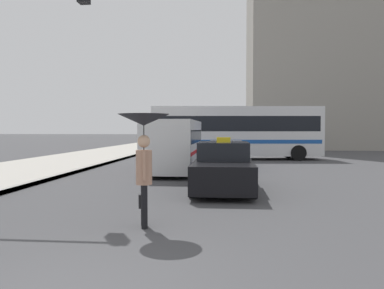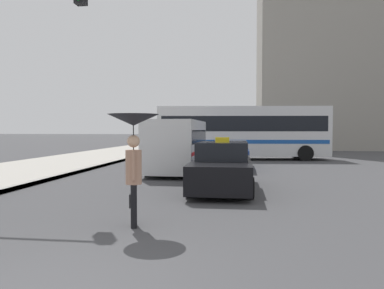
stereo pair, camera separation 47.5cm
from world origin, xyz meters
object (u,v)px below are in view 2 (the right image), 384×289
at_px(taxi, 222,168).
at_px(pedestrian_with_umbrella, 133,138).
at_px(sedan_red, 230,155).
at_px(traffic_light, 9,40).
at_px(ambulance_van, 178,144).
at_px(city_bus, 242,130).

bearing_deg(taxi, pedestrian_with_umbrella, 72.64).
bearing_deg(taxi, sedan_red, -90.50).
bearing_deg(traffic_light, taxi, 22.60).
xyz_separation_m(ambulance_van, traffic_light, (-3.47, -6.97, 3.08)).
relative_size(sedan_red, pedestrian_with_umbrella, 1.95).
distance_m(taxi, city_bus, 12.41).
bearing_deg(pedestrian_with_umbrella, sedan_red, -23.06).
bearing_deg(sedan_red, pedestrian_with_umbrella, 82.16).
height_order(sedan_red, pedestrian_with_umbrella, pedestrian_with_umbrella).
height_order(taxi, sedan_red, taxi).
height_order(taxi, ambulance_van, ambulance_van).
xyz_separation_m(taxi, ambulance_van, (-2.23, 4.60, 0.59)).
relative_size(ambulance_van, city_bus, 0.52).
bearing_deg(ambulance_van, sedan_red, -139.35).
relative_size(city_bus, traffic_light, 1.72).
bearing_deg(taxi, ambulance_van, -64.10).
xyz_separation_m(pedestrian_with_umbrella, traffic_light, (-4.20, 2.45, 2.61)).
relative_size(ambulance_van, traffic_light, 0.90).
distance_m(ambulance_van, pedestrian_with_umbrella, 9.46).
xyz_separation_m(sedan_red, traffic_light, (-5.76, -8.92, 3.71)).
bearing_deg(pedestrian_with_umbrella, ambulance_van, -10.83).
bearing_deg(sedan_red, ambulance_van, 40.40).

